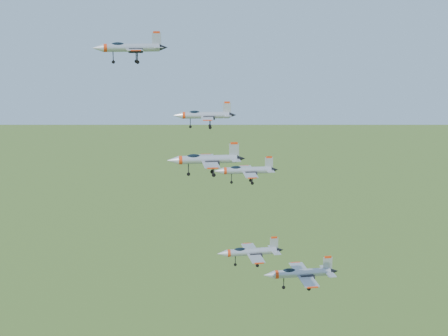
{
  "coord_description": "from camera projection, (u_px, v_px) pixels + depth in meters",
  "views": [
    {
      "loc": [
        5.39,
        -110.17,
        153.94
      ],
      "look_at": [
        5.54,
        -4.11,
        129.81
      ],
      "focal_mm": 50.0,
      "sensor_mm": 36.0,
      "label": 1
    }
  ],
  "objects": [
    {
      "name": "jet_left_high",
      "position": [
        204.0,
        115.0,
        110.55
      ],
      "size": [
        11.28,
        9.3,
        3.02
      ],
      "rotation": [
        0.0,
        0.0,
        0.05
      ],
      "color": "#9DA1A9"
    },
    {
      "name": "jet_trail",
      "position": [
        300.0,
        273.0,
        111.07
      ],
      "size": [
        13.82,
        11.54,
        3.7
      ],
      "rotation": [
        0.0,
        0.0,
        0.15
      ],
      "color": "#9DA1A9"
    },
    {
      "name": "jet_right_low",
      "position": [
        250.0,
        252.0,
        102.69
      ],
      "size": [
        11.23,
        9.41,
        3.01
      ],
      "rotation": [
        0.0,
        0.0,
        0.17
      ],
      "color": "#9DA1A9"
    },
    {
      "name": "jet_right_high",
      "position": [
        205.0,
        159.0,
        97.86
      ],
      "size": [
        12.49,
        10.41,
        3.34
      ],
      "rotation": [
        0.0,
        0.0,
        0.13
      ],
      "color": "#9DA1A9"
    },
    {
      "name": "jet_lead",
      "position": [
        129.0,
        48.0,
        115.07
      ],
      "size": [
        13.89,
        11.73,
        3.74
      ],
      "rotation": [
        0.0,
        0.0,
        0.23
      ],
      "color": "#9DA1A9"
    },
    {
      "name": "jet_left_low",
      "position": [
        245.0,
        170.0,
        115.03
      ],
      "size": [
        12.05,
        10.01,
        3.22
      ],
      "rotation": [
        0.0,
        0.0,
        0.1
      ],
      "color": "#9DA1A9"
    }
  ]
}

